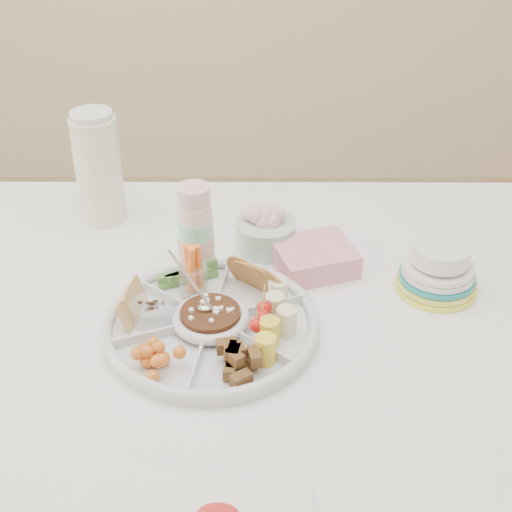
{
  "coord_description": "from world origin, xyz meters",
  "views": [
    {
      "loc": [
        0.08,
        -1.05,
        1.58
      ],
      "look_at": [
        0.07,
        0.04,
        0.85
      ],
      "focal_mm": 50.0,
      "sensor_mm": 36.0,
      "label": 1
    }
  ],
  "objects_px": {
    "dining_table": "(223,449)",
    "plate_stack": "(438,267)",
    "thermos": "(98,166)",
    "party_tray": "(211,321)"
  },
  "relations": [
    {
      "from": "thermos",
      "to": "plate_stack",
      "type": "height_order",
      "value": "thermos"
    },
    {
      "from": "thermos",
      "to": "plate_stack",
      "type": "relative_size",
      "value": 1.64
    },
    {
      "from": "party_tray",
      "to": "thermos",
      "type": "bearing_deg",
      "value": 123.48
    },
    {
      "from": "dining_table",
      "to": "plate_stack",
      "type": "height_order",
      "value": "plate_stack"
    },
    {
      "from": "dining_table",
      "to": "thermos",
      "type": "xyz_separation_m",
      "value": [
        -0.27,
        0.34,
        0.51
      ]
    },
    {
      "from": "dining_table",
      "to": "thermos",
      "type": "height_order",
      "value": "thermos"
    },
    {
      "from": "party_tray",
      "to": "plate_stack",
      "type": "height_order",
      "value": "plate_stack"
    },
    {
      "from": "dining_table",
      "to": "plate_stack",
      "type": "bearing_deg",
      "value": 9.47
    },
    {
      "from": "dining_table",
      "to": "party_tray",
      "type": "distance_m",
      "value": 0.41
    },
    {
      "from": "dining_table",
      "to": "thermos",
      "type": "bearing_deg",
      "value": 128.77
    }
  ]
}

